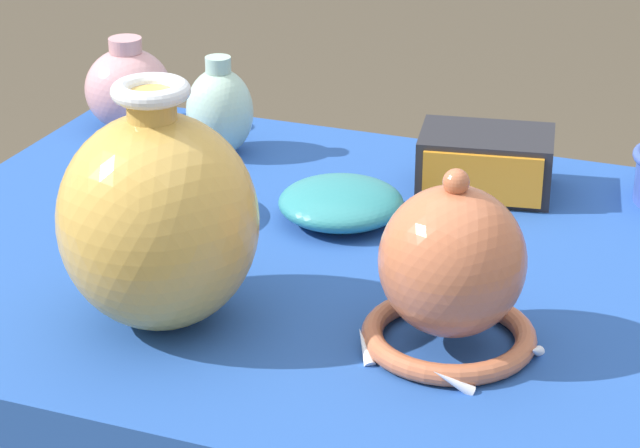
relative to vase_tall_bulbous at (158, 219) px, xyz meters
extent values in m
cylinder|color=#38383D|center=(-0.35, 0.55, -0.49)|extent=(0.04, 0.04, 0.69)
cube|color=#38383D|center=(0.09, 0.21, -0.14)|extent=(0.98, 0.77, 0.03)
cube|color=#234C9E|center=(0.09, 0.21, -0.12)|extent=(1.00, 0.79, 0.01)
ellipsoid|color=gold|center=(0.00, 0.00, 0.00)|extent=(0.20, 0.20, 0.23)
cylinder|color=gold|center=(0.00, 0.00, 0.12)|extent=(0.05, 0.05, 0.03)
torus|color=white|center=(0.00, 0.00, 0.14)|extent=(0.08, 0.08, 0.02)
torus|color=#BC6642|center=(0.29, 0.06, -0.10)|extent=(0.18, 0.18, 0.02)
ellipsoid|color=#BC6642|center=(0.29, 0.06, -0.02)|extent=(0.15, 0.15, 0.15)
sphere|color=#BC6642|center=(0.29, 0.06, 0.06)|extent=(0.03, 0.03, 0.03)
cone|color=white|center=(0.38, 0.06, -0.10)|extent=(0.01, 0.04, 0.03)
cone|color=white|center=(0.32, 0.14, -0.10)|extent=(0.04, 0.02, 0.03)
cone|color=white|center=(0.22, 0.11, -0.10)|extent=(0.04, 0.04, 0.03)
cone|color=white|center=(0.22, 0.00, -0.10)|extent=(0.04, 0.04, 0.03)
cone|color=white|center=(0.32, -0.03, -0.10)|extent=(0.04, 0.02, 0.03)
cube|color=#232328|center=(0.23, 0.46, -0.08)|extent=(0.19, 0.14, 0.08)
cube|color=orange|center=(0.24, 0.40, -0.08)|extent=(0.15, 0.03, 0.06)
ellipsoid|color=#A8CCB7|center=(-0.15, 0.46, -0.05)|extent=(0.09, 0.09, 0.12)
cylinder|color=#A8CCB7|center=(-0.15, 0.46, 0.01)|extent=(0.04, 0.04, 0.02)
ellipsoid|color=slate|center=(-0.12, 0.23, -0.08)|extent=(0.17, 0.17, 0.07)
ellipsoid|color=teal|center=(0.08, 0.30, -0.09)|extent=(0.15, 0.15, 0.05)
ellipsoid|color=#D19399|center=(-0.31, 0.50, -0.06)|extent=(0.12, 0.12, 0.12)
cylinder|color=#D19399|center=(-0.31, 0.50, 0.01)|extent=(0.05, 0.05, 0.02)
camera|label=1|loc=(0.56, -1.01, 0.52)|focal=70.00mm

